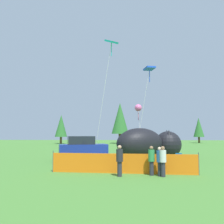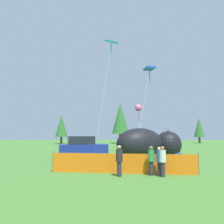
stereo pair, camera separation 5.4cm
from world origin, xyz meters
name	(u,v)px [view 1 (the left image)]	position (x,y,z in m)	size (l,w,h in m)	color
ground_plane	(129,166)	(0.00, 0.00, 0.00)	(120.00, 120.00, 0.00)	#477F33
parked_car	(83,149)	(-3.97, 2.75, 1.05)	(4.42, 2.84, 2.15)	navy
folding_chair	(178,158)	(3.80, 0.81, 0.53)	(0.52, 0.52, 0.90)	#1959A5
inflatable_cat	(148,145)	(1.84, 4.91, 1.33)	(6.81, 5.10, 2.87)	black
safety_fence	(123,164)	(-0.38, -3.48, 0.60)	(8.88, 0.73, 1.31)	orange
spectator_in_yellow_shirt	(163,160)	(1.88, -4.47, 0.93)	(0.37, 0.37, 1.70)	#2D2D38
spectator_in_white_shirt	(151,159)	(1.28, -4.07, 0.92)	(0.37, 0.37, 1.69)	#2D2D38
spectator_in_blue_shirt	(160,160)	(1.72, -4.28, 0.90)	(0.36, 0.36, 1.65)	#2D2D38
spectator_in_red_shirt	(120,159)	(-0.56, -4.53, 0.96)	(0.38, 0.38, 1.75)	#2D2D38
kite_pink_octopus	(138,108)	(1.04, 7.15, 4.99)	(0.74, 2.71, 5.40)	silver
kite_teal_diamond	(111,45)	(-1.51, 2.79, 10.27)	(2.18, 1.24, 10.82)	silver
kite_blue_box	(149,70)	(1.97, 4.30, 8.27)	(2.01, 1.19, 8.60)	silver
horizon_tree_east	(61,126)	(-14.39, 34.41, 3.84)	(2.62, 2.62, 6.25)	brown
horizon_tree_west	(120,118)	(-1.68, 36.32, 5.51)	(3.76, 3.76, 8.98)	brown
horizon_tree_mid	(199,127)	(16.40, 39.98, 3.56)	(2.43, 2.43, 5.80)	brown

